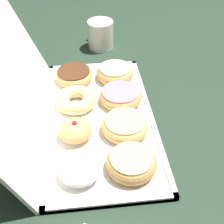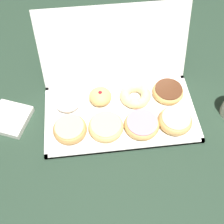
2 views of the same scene
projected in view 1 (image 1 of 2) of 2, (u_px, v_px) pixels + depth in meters
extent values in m
plane|color=#233828|center=(100.00, 121.00, 0.81)|extent=(3.00, 3.00, 0.00)
cube|color=white|center=(100.00, 119.00, 0.81)|extent=(0.52, 0.28, 0.01)
cube|color=white|center=(150.00, 115.00, 0.82)|extent=(0.52, 0.01, 0.01)
cube|color=white|center=(48.00, 123.00, 0.80)|extent=(0.52, 0.01, 0.01)
cube|color=white|center=(110.00, 203.00, 0.62)|extent=(0.01, 0.28, 0.01)
cube|color=white|center=(93.00, 67.00, 1.00)|extent=(0.01, 0.28, 0.01)
cube|color=white|center=(14.00, 84.00, 0.71)|extent=(0.52, 0.11, 0.28)
torus|color=tan|center=(131.00, 163.00, 0.67)|extent=(0.11, 0.11, 0.04)
cylinder|color=#EACC8C|center=(132.00, 158.00, 0.66)|extent=(0.09, 0.09, 0.01)
torus|color=#E5B770|center=(125.00, 126.00, 0.76)|extent=(0.12, 0.12, 0.04)
cylinder|color=#EACC8C|center=(125.00, 121.00, 0.75)|extent=(0.10, 0.10, 0.01)
torus|color=tan|center=(121.00, 96.00, 0.85)|extent=(0.12, 0.12, 0.03)
cylinder|color=pink|center=(121.00, 92.00, 0.84)|extent=(0.10, 0.10, 0.01)
torus|color=tan|center=(115.00, 73.00, 0.93)|extent=(0.11, 0.11, 0.04)
cylinder|color=beige|center=(115.00, 68.00, 0.92)|extent=(0.09, 0.09, 0.01)
ellipsoid|color=white|center=(79.00, 169.00, 0.65)|extent=(0.09, 0.09, 0.04)
ellipsoid|color=tan|center=(75.00, 130.00, 0.74)|extent=(0.08, 0.08, 0.05)
sphere|color=#B21923|center=(74.00, 124.00, 0.72)|extent=(0.01, 0.01, 0.01)
torus|color=#EACC8C|center=(76.00, 100.00, 0.84)|extent=(0.11, 0.11, 0.04)
sphere|color=#EACC8C|center=(75.00, 89.00, 0.86)|extent=(0.02, 0.02, 0.02)
sphere|color=#EACC8C|center=(67.00, 91.00, 0.85)|extent=(0.02, 0.02, 0.02)
sphere|color=#EACC8C|center=(62.00, 96.00, 0.83)|extent=(0.02, 0.02, 0.02)
sphere|color=#EACC8C|center=(64.00, 102.00, 0.81)|extent=(0.02, 0.02, 0.02)
sphere|color=#EACC8C|center=(71.00, 106.00, 0.80)|extent=(0.02, 0.02, 0.02)
sphere|color=#EACC8C|center=(81.00, 105.00, 0.80)|extent=(0.02, 0.02, 0.02)
sphere|color=#EACC8C|center=(88.00, 100.00, 0.82)|extent=(0.02, 0.02, 0.02)
sphere|color=#EACC8C|center=(89.00, 94.00, 0.84)|extent=(0.02, 0.02, 0.02)
sphere|color=#EACC8C|center=(84.00, 90.00, 0.85)|extent=(0.02, 0.02, 0.02)
torus|color=tan|center=(74.00, 76.00, 0.93)|extent=(0.11, 0.11, 0.03)
cylinder|color=#59331E|center=(74.00, 71.00, 0.92)|extent=(0.10, 0.10, 0.01)
cylinder|color=white|center=(101.00, 35.00, 1.08)|extent=(0.09, 0.09, 0.10)
cylinder|color=black|center=(100.00, 23.00, 1.05)|extent=(0.08, 0.08, 0.01)
torus|color=white|center=(99.00, 26.00, 1.12)|extent=(0.01, 0.07, 0.07)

